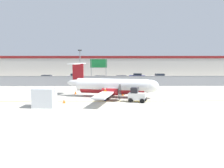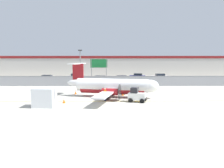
% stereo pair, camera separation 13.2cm
% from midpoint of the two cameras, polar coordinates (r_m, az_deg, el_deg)
% --- Properties ---
extents(ground_plane, '(140.00, 140.00, 0.01)m').
position_cam_midpoint_polar(ground_plane, '(28.95, -1.24, -4.49)').
color(ground_plane, '#B7B2A3').
extents(perimeter_fence, '(98.00, 0.10, 2.10)m').
position_cam_midpoint_polar(perimeter_fence, '(44.63, -0.98, 0.88)').
color(perimeter_fence, gray).
rests_on(perimeter_fence, ground).
extents(parking_lot_strip, '(98.00, 17.00, 0.12)m').
position_cam_midpoint_polar(parking_lot_strip, '(56.17, -0.88, 0.98)').
color(parking_lot_strip, '#38383A').
rests_on(parking_lot_strip, ground).
extents(background_building, '(91.00, 8.10, 6.50)m').
position_cam_midpoint_polar(background_building, '(74.43, -0.79, 4.83)').
color(background_building, beige).
rests_on(background_building, ground).
extents(commuter_airplane, '(13.64, 15.95, 4.92)m').
position_cam_midpoint_polar(commuter_airplane, '(31.78, 0.56, -0.57)').
color(commuter_airplane, white).
rests_on(commuter_airplane, ground).
extents(baggage_tug, '(2.55, 1.94, 1.88)m').
position_cam_midpoint_polar(baggage_tug, '(28.45, 6.59, -2.99)').
color(baggage_tug, silver).
rests_on(baggage_tug, ground).
extents(ground_crew_worker, '(0.47, 0.50, 1.70)m').
position_cam_midpoint_polar(ground_crew_worker, '(29.11, -1.72, -2.53)').
color(ground_crew_worker, '#191E4C').
rests_on(ground_crew_worker, ground).
extents(cargo_container, '(2.49, 2.11, 2.20)m').
position_cam_midpoint_polar(cargo_container, '(26.58, -17.09, -3.38)').
color(cargo_container, silver).
rests_on(cargo_container, ground).
extents(traffic_cone_near_left, '(0.36, 0.36, 0.64)m').
position_cam_midpoint_polar(traffic_cone_near_left, '(28.32, -12.32, -4.26)').
color(traffic_cone_near_left, orange).
rests_on(traffic_cone_near_left, ground).
extents(traffic_cone_near_right, '(0.36, 0.36, 0.64)m').
position_cam_midpoint_polar(traffic_cone_near_right, '(35.22, -9.39, -2.07)').
color(traffic_cone_near_right, orange).
rests_on(traffic_cone_near_right, ground).
extents(traffic_cone_far_left, '(0.36, 0.36, 0.64)m').
position_cam_midpoint_polar(traffic_cone_far_left, '(32.39, -2.76, -2.75)').
color(traffic_cone_far_left, orange).
rests_on(traffic_cone_far_left, ground).
extents(traffic_cone_far_right, '(0.36, 0.36, 0.64)m').
position_cam_midpoint_polar(traffic_cone_far_right, '(33.35, 2.94, -2.48)').
color(traffic_cone_far_right, orange).
rests_on(traffic_cone_far_right, ground).
extents(parked_car_0, '(4.24, 2.09, 1.58)m').
position_cam_midpoint_polar(parked_car_0, '(55.05, -16.62, 1.46)').
color(parked_car_0, slate).
rests_on(parked_car_0, parking_lot_strip).
extents(parked_car_1, '(4.23, 2.05, 1.58)m').
position_cam_midpoint_polar(parked_car_1, '(58.61, -9.30, 1.94)').
color(parked_car_1, silver).
rests_on(parked_car_1, parking_lot_strip).
extents(parked_car_2, '(4.39, 2.43, 1.58)m').
position_cam_midpoint_polar(parked_car_2, '(50.94, -3.14, 1.33)').
color(parked_car_2, red).
rests_on(parked_car_2, parking_lot_strip).
extents(parked_car_3, '(4.33, 2.29, 1.58)m').
position_cam_midpoint_polar(parked_car_3, '(51.50, 2.71, 1.39)').
color(parked_car_3, navy).
rests_on(parked_car_3, parking_lot_strip).
extents(parked_car_4, '(4.39, 2.44, 1.58)m').
position_cam_midpoint_polar(parked_car_4, '(58.79, 6.73, 2.00)').
color(parked_car_4, navy).
rests_on(parked_car_4, parking_lot_strip).
extents(parked_car_5, '(4.30, 2.21, 1.58)m').
position_cam_midpoint_polar(parked_car_5, '(58.89, 12.42, 1.90)').
color(parked_car_5, silver).
rests_on(parked_car_5, parking_lot_strip).
extents(apron_light_pole, '(0.70, 0.30, 7.27)m').
position_cam_midpoint_polar(apron_light_pole, '(41.56, -8.18, 4.79)').
color(apron_light_pole, slate).
rests_on(apron_light_pole, ground).
extents(highway_sign, '(3.60, 0.14, 5.50)m').
position_cam_midpoint_polar(highway_sign, '(46.86, -3.36, 4.84)').
color(highway_sign, slate).
rests_on(highway_sign, ground).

